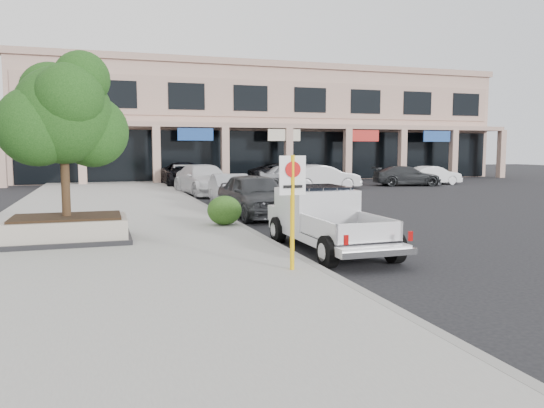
{
  "coord_description": "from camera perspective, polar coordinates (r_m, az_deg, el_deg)",
  "views": [
    {
      "loc": [
        -5.75,
        -11.55,
        2.58
      ],
      "look_at": [
        -1.56,
        1.5,
        1.14
      ],
      "focal_mm": 35.0,
      "sensor_mm": 36.0,
      "label": 1
    }
  ],
  "objects": [
    {
      "name": "curb_car_a",
      "position": [
        19.94,
        -1.83,
        0.96
      ],
      "size": [
        2.2,
        4.97,
        1.66
      ],
      "primitive_type": "imported",
      "rotation": [
        0.0,
        0.0,
        0.05
      ],
      "color": "#2B2D30",
      "rests_on": "ground"
    },
    {
      "name": "curb",
      "position": [
        18.22,
        -4.32,
        -1.93
      ],
      "size": [
        0.2,
        52.0,
        0.15
      ],
      "primitive_type": "cube",
      "color": "gray",
      "rests_on": "ground"
    },
    {
      "name": "lot_car_e",
      "position": [
        37.71,
        4.39,
        3.28
      ],
      "size": [
        4.86,
        2.26,
        1.61
      ],
      "primitive_type": "imported",
      "rotation": [
        0.0,
        0.0,
        1.49
      ],
      "color": "#999AA0",
      "rests_on": "ground"
    },
    {
      "name": "strip_mall",
      "position": [
        47.56,
        -1.01,
        8.61
      ],
      "size": [
        40.55,
        12.43,
        9.5
      ],
      "color": "tan",
      "rests_on": "ground"
    },
    {
      "name": "curb_car_c",
      "position": [
        29.81,
        -7.31,
        2.6
      ],
      "size": [
        3.07,
        6.03,
        1.68
      ],
      "primitive_type": "imported",
      "rotation": [
        0.0,
        0.0,
        0.13
      ],
      "color": "silver",
      "rests_on": "ground"
    },
    {
      "name": "curb_car_d",
      "position": [
        36.7,
        -9.43,
        3.16
      ],
      "size": [
        2.74,
        5.89,
        1.63
      ],
      "primitive_type": "imported",
      "rotation": [
        0.0,
        0.0,
        0.0
      ],
      "color": "black",
      "rests_on": "ground"
    },
    {
      "name": "planter",
      "position": [
        14.9,
        -21.15,
        -2.54
      ],
      "size": [
        3.2,
        2.2,
        0.68
      ],
      "color": "black",
      "rests_on": "sidewalk"
    },
    {
      "name": "sidewalk",
      "position": [
        17.73,
        -16.84,
        -2.39
      ],
      "size": [
        8.0,
        52.0,
        0.15
      ],
      "primitive_type": "cube",
      "color": "gray",
      "rests_on": "ground"
    },
    {
      "name": "ground",
      "position": [
        13.16,
        8.52,
        -5.39
      ],
      "size": [
        120.0,
        120.0,
        0.0
      ],
      "primitive_type": "plane",
      "color": "black",
      "rests_on": "ground"
    },
    {
      "name": "no_parking_sign",
      "position": [
        10.54,
        2.21,
        0.82
      ],
      "size": [
        0.55,
        0.09,
        2.3
      ],
      "color": "yellow",
      "rests_on": "sidewalk"
    },
    {
      "name": "lot_car_a",
      "position": [
        35.2,
        2.2,
        3.06
      ],
      "size": [
        4.89,
        2.9,
        1.56
      ],
      "primitive_type": "imported",
      "rotation": [
        0.0,
        0.0,
        1.32
      ],
      "color": "#A7A9AF",
      "rests_on": "ground"
    },
    {
      "name": "lot_car_b",
      "position": [
        34.17,
        5.64,
        2.91
      ],
      "size": [
        4.75,
        2.13,
        1.51
      ],
      "primitive_type": "imported",
      "rotation": [
        0.0,
        0.0,
        1.45
      ],
      "color": "silver",
      "rests_on": "ground"
    },
    {
      "name": "planter_tree",
      "position": [
        14.92,
        -21.03,
        8.8
      ],
      "size": [
        2.9,
        2.55,
        4.0
      ],
      "color": "#322413",
      "rests_on": "planter"
    },
    {
      "name": "hedge",
      "position": [
        16.94,
        -5.14,
        -0.69
      ],
      "size": [
        1.1,
        0.99,
        0.93
      ],
      "primitive_type": "ellipsoid",
      "color": "#1B4012",
      "rests_on": "sidewalk"
    },
    {
      "name": "lot_car_d",
      "position": [
        38.4,
        1.62,
        3.29
      ],
      "size": [
        5.65,
        2.82,
        1.54
      ],
      "primitive_type": "imported",
      "rotation": [
        0.0,
        0.0,
        1.52
      ],
      "color": "black",
      "rests_on": "ground"
    },
    {
      "name": "lot_car_f",
      "position": [
        39.71,
        16.93,
        2.97
      ],
      "size": [
        4.05,
        1.48,
        1.32
      ],
      "primitive_type": "imported",
      "rotation": [
        0.0,
        0.0,
        1.55
      ],
      "color": "white",
      "rests_on": "ground"
    },
    {
      "name": "curb_car_b",
      "position": [
        23.7,
        -4.39,
        1.47
      ],
      "size": [
        1.77,
        4.44,
        1.43
      ],
      "primitive_type": "imported",
      "rotation": [
        0.0,
        0.0,
        -0.06
      ],
      "color": "#A0A2A8",
      "rests_on": "ground"
    },
    {
      "name": "lot_car_c",
      "position": [
        38.02,
        14.32,
        2.95
      ],
      "size": [
        5.01,
        2.95,
        1.36
      ],
      "primitive_type": "imported",
      "rotation": [
        0.0,
        0.0,
        1.34
      ],
      "color": "#292B2E",
      "rests_on": "ground"
    },
    {
      "name": "pickup_truck",
      "position": [
        13.33,
        6.25,
        -1.71
      ],
      "size": [
        1.94,
        5.11,
        1.6
      ],
      "primitive_type": null,
      "rotation": [
        0.0,
        0.0,
        0.01
      ],
      "color": "silver",
      "rests_on": "ground"
    }
  ]
}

